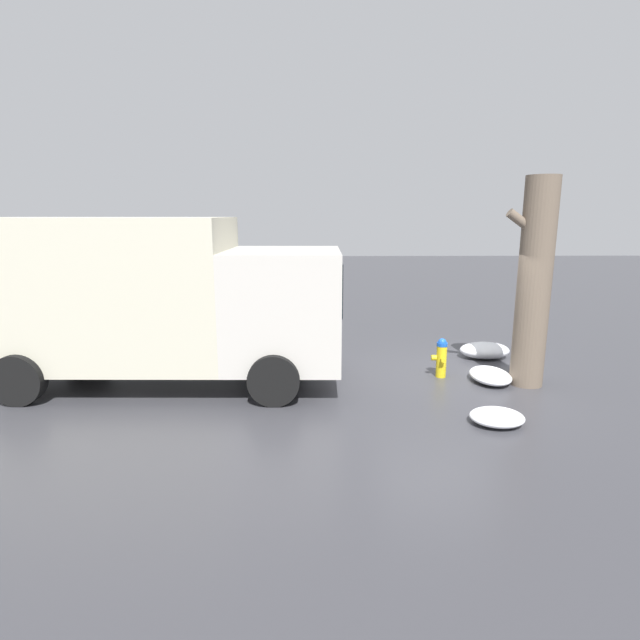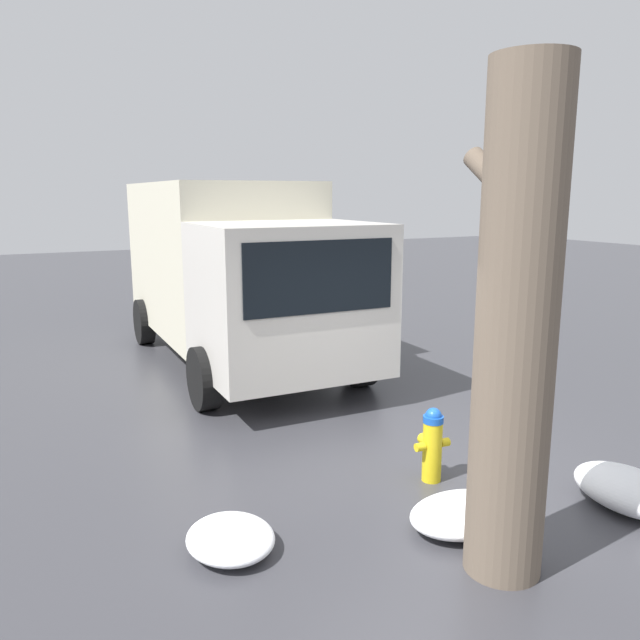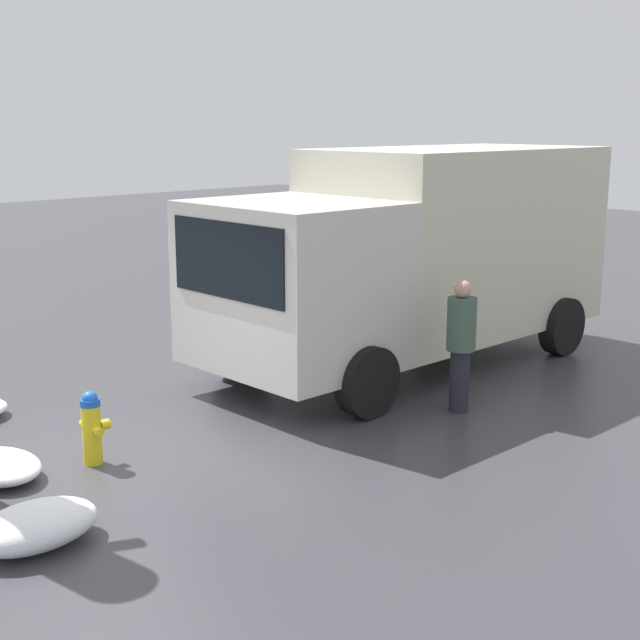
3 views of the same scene
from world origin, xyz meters
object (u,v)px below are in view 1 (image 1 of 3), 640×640
Objects in this scene: fire_hydrant at (441,357)px; tree_trunk at (534,283)px; delivery_truck at (156,296)px; pedestrian at (243,317)px.

fire_hydrant is 0.20× the size of tree_trunk.
delivery_truck is 2.46m from pedestrian.
pedestrian is at bearing 144.27° from delivery_truck.
tree_trunk reaches higher than pedestrian.
tree_trunk is 2.34× the size of pedestrian.
tree_trunk is at bearing -4.51° from pedestrian.
tree_trunk is 7.14m from delivery_truck.
fire_hydrant is 0.48× the size of pedestrian.
fire_hydrant is at bearing 92.97° from delivery_truck.
tree_trunk is (-1.54, 0.47, 1.56)m from fire_hydrant.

